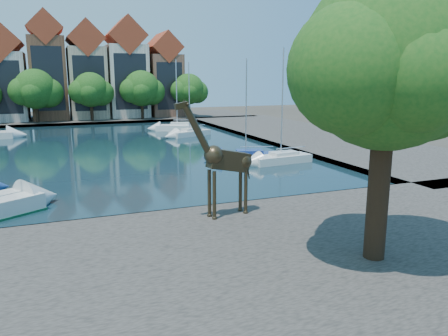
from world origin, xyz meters
name	(u,v)px	position (x,y,z in m)	size (l,w,h in m)	color
ground	(138,222)	(0.00, 0.00, 0.00)	(160.00, 160.00, 0.00)	#38332B
water_basin	(95,150)	(0.00, 24.00, 0.04)	(38.00, 50.00, 0.08)	black
near_quay	(173,273)	(0.00, -7.00, 0.25)	(50.00, 14.00, 0.50)	#4C4742
far_quay	(77,119)	(0.00, 56.00, 0.25)	(60.00, 16.00, 0.50)	#4C4742
right_quay	(307,136)	(25.00, 24.00, 0.25)	(14.00, 52.00, 0.50)	#4C4742
plane_tree	(390,68)	(7.62, -9.01, 7.67)	(8.32, 6.40, 10.62)	#332114
townhouse_west_inner	(4,76)	(-10.50, 55.99, 7.35)	(6.43, 9.18, 15.15)	beige
townhouse_center	(48,70)	(-4.00, 55.99, 8.36)	(5.44, 9.18, 16.93)	brown
townhouse_east_inner	(87,74)	(2.00, 55.99, 7.73)	(5.94, 9.18, 15.79)	tan
townhouse_east_mid	(126,72)	(8.50, 55.99, 8.10)	(6.43, 9.18, 16.65)	beige
townhouse_east_end	(163,78)	(15.00, 55.99, 7.11)	(5.44, 9.18, 14.43)	brown
far_tree_mid_west	(36,90)	(-5.89, 50.49, 5.29)	(7.80, 6.00, 8.00)	#332114
far_tree_mid_east	(91,91)	(2.10, 50.49, 5.13)	(7.02, 5.40, 7.52)	#332114
far_tree_east	(142,90)	(10.11, 50.49, 5.24)	(7.54, 5.80, 7.84)	#332114
far_tree_far_east	(189,90)	(18.09, 50.49, 5.08)	(6.76, 5.20, 7.36)	#332114
giraffe_statue	(223,160)	(3.92, -2.08, 3.34)	(4.04, 1.08, 5.77)	#342A1A
sailboat_right_a	(281,157)	(14.24, 10.86, 0.60)	(5.53, 2.45, 9.61)	silver
sailboat_right_b	(246,154)	(12.00, 13.25, 0.56)	(5.61, 3.30, 8.81)	navy
sailboat_right_c	(190,132)	(12.00, 30.33, 0.59)	(5.68, 3.85, 8.98)	silver
sailboat_right_d	(177,126)	(12.00, 36.21, 0.69)	(6.08, 3.77, 9.48)	white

